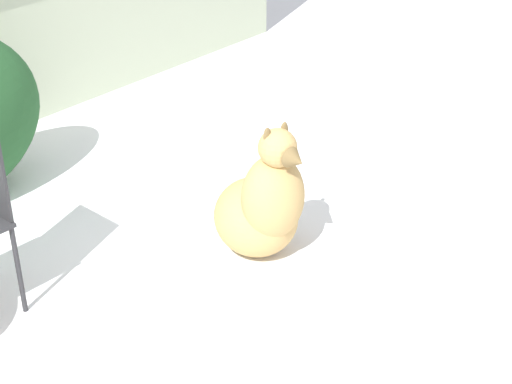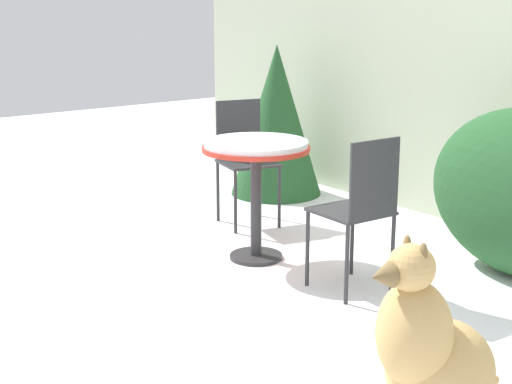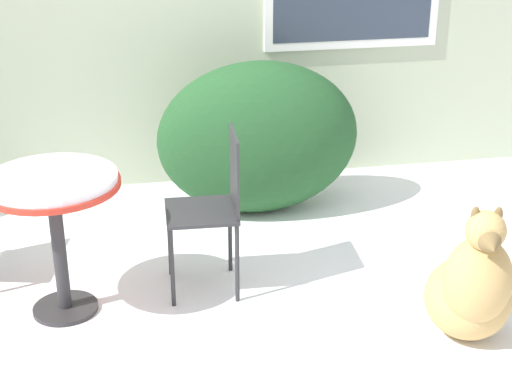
% 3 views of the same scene
% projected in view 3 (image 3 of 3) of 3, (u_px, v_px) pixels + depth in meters
% --- Properties ---
extents(ground_plane, '(16.00, 16.00, 0.00)m').
position_uv_depth(ground_plane, '(278.00, 337.00, 3.99)').
color(ground_plane, white).
extents(shrub_left, '(1.35, 0.68, 1.04)m').
position_uv_depth(shrub_left, '(258.00, 138.00, 5.22)').
color(shrub_left, '#235128').
rests_on(shrub_left, ground_plane).
extents(patio_table, '(0.69, 0.69, 0.78)m').
position_uv_depth(patio_table, '(54.00, 200.00, 3.97)').
color(patio_table, '#2D2D30').
rests_on(patio_table, ground_plane).
extents(patio_chair_far_side, '(0.40, 0.40, 0.92)m').
position_uv_depth(patio_chair_far_side, '(214.00, 203.00, 4.26)').
color(patio_chair_far_side, '#2D2D30').
rests_on(patio_chair_far_side, ground_plane).
extents(dog, '(0.52, 0.67, 0.78)m').
position_uv_depth(dog, '(472.00, 289.00, 3.86)').
color(dog, tan).
rests_on(dog, ground_plane).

